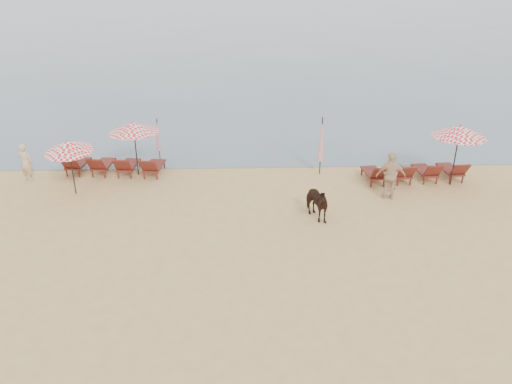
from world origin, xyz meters
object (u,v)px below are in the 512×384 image
lounger_cluster_left (114,165)px  umbrella_closed_right (321,139)px  cow (315,202)px  umbrella_closed_left (158,135)px  umbrella_open_left_a (133,127)px  lounger_cluster_right (414,171)px  beachgoer_right_a (390,172)px  beachgoer_right_b (391,176)px  beachgoer_left (26,162)px  umbrella_open_right (460,131)px  umbrella_open_left_b (68,146)px

lounger_cluster_left → umbrella_closed_right: bearing=5.1°
cow → umbrella_closed_left: bearing=112.7°
lounger_cluster_left → umbrella_open_left_a: bearing=2.9°
lounger_cluster_right → beachgoer_right_a: 1.61m
cow → umbrella_open_left_a: bearing=125.0°
umbrella_closed_right → beachgoer_right_b: (2.40, -2.65, -0.65)m
beachgoer_left → umbrella_open_right: bearing=-169.5°
umbrella_open_left_b → beachgoer_right_a: 13.03m
beachgoer_right_b → umbrella_closed_left: bearing=-16.2°
cow → beachgoer_right_a: size_ratio=1.00×
lounger_cluster_right → beachgoer_left: beachgoer_left is taller
umbrella_closed_right → umbrella_closed_left: bearing=165.2°
lounger_cluster_left → umbrella_closed_left: umbrella_closed_left is taller
umbrella_open_right → lounger_cluster_right: bearing=-176.0°
beachgoer_left → beachgoer_right_a: bearing=-171.5°
umbrella_closed_left → beachgoer_right_a: bearing=-20.5°
beachgoer_left → beachgoer_right_a: beachgoer_left is taller
beachgoer_right_a → beachgoer_right_b: beachgoer_right_b is taller
umbrella_open_right → umbrella_open_left_b: bearing=-157.8°
umbrella_open_right → beachgoer_right_a: (-2.81, -0.39, -1.61)m
lounger_cluster_right → beachgoer_right_b: size_ratio=2.20×
umbrella_closed_right → beachgoer_right_a: umbrella_closed_right is taller
cow → beachgoer_right_a: beachgoer_right_a is taller
lounger_cluster_right → beachgoer_right_b: (-1.55, -1.69, 0.52)m
lounger_cluster_left → beachgoer_right_a: 11.99m
umbrella_open_right → umbrella_closed_right: bearing=-173.6°
umbrella_open_left_b → lounger_cluster_right: bearing=16.2°
cow → beachgoer_right_a: 4.25m
umbrella_closed_right → cow: umbrella_closed_right is taller
umbrella_open_left_a → umbrella_closed_right: bearing=-8.7°
lounger_cluster_left → beachgoer_right_b: beachgoer_right_b is taller
cow → lounger_cluster_left: bearing=127.9°
umbrella_closed_left → umbrella_closed_right: bearing=-14.8°
umbrella_open_right → cow: umbrella_open_right is taller
lounger_cluster_right → umbrella_open_right: 2.48m
umbrella_open_left_b → beachgoer_right_a: umbrella_open_left_b is taller
umbrella_closed_left → beachgoer_left: 5.85m
umbrella_closed_right → lounger_cluster_right: bearing=-13.7°
umbrella_open_left_a → beachgoer_right_a: umbrella_open_left_a is taller
umbrella_open_left_a → beachgoer_right_a: size_ratio=1.55×
cow → beachgoer_left: 12.58m
lounger_cluster_left → umbrella_open_left_a: 2.04m
umbrella_open_left_a → beachgoer_left: 4.87m
lounger_cluster_right → beachgoer_left: 16.76m
umbrella_open_left_a → beachgoer_right_b: 10.98m
umbrella_open_left_a → beachgoer_right_b: (10.54, -2.81, -1.23)m
beachgoer_right_a → umbrella_closed_right: bearing=-74.1°
umbrella_open_left_b → umbrella_closed_right: umbrella_closed_right is taller
beachgoer_right_a → beachgoer_right_b: (-0.21, -0.86, 0.18)m
umbrella_open_left_b → umbrella_closed_right: (10.36, 1.77, -0.43)m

